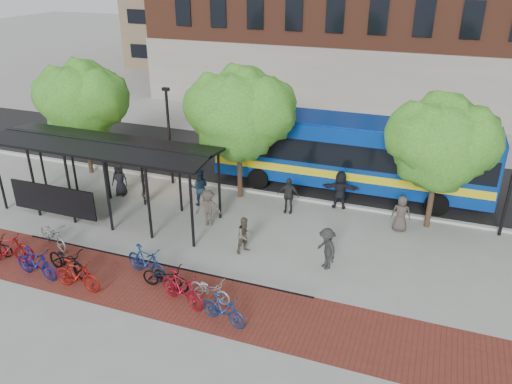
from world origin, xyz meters
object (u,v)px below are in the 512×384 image
(pedestrian_8, at_px, (245,235))
(pedestrian_9, at_px, (327,249))
(pedestrian_0, at_px, (120,180))
(bike_1, at_px, (7,249))
(bike_8, at_px, (166,277))
(pedestrian_2, at_px, (200,187))
(tree_c, at_px, (443,140))
(pedestrian_4, at_px, (288,195))
(tree_b, at_px, (241,110))
(bus_shelter, at_px, (101,153))
(bike_9, at_px, (182,288))
(tree_a, at_px, (82,98))
(pedestrian_5, at_px, (340,190))
(pedestrian_6, at_px, (401,213))
(bike_4, at_px, (67,261))
(bike_10, at_px, (210,289))
(pedestrian_3, at_px, (208,208))
(lamp_post_left, at_px, (169,134))
(bike_2, at_px, (53,235))
(bike_11, at_px, (224,309))
(bike_7, at_px, (147,262))
(bike_3, at_px, (36,263))
(bike_5, at_px, (77,275))
(bus, at_px, (351,150))
(pedestrian_1, at_px, (145,189))

(pedestrian_8, height_order, pedestrian_9, pedestrian_9)
(pedestrian_0, xyz_separation_m, pedestrian_8, (7.89, -2.89, -0.06))
(bike_1, bearing_deg, bike_8, -104.24)
(bike_8, height_order, pedestrian_2, pedestrian_2)
(tree_c, relative_size, bike_1, 2.84)
(pedestrian_4, bearing_deg, tree_b, 156.20)
(bus_shelter, height_order, bike_9, bus_shelter)
(tree_a, distance_m, pedestrian_5, 14.23)
(pedestrian_6, bearing_deg, bike_4, 32.94)
(tree_b, relative_size, pedestrian_9, 3.79)
(bike_8, distance_m, pedestrian_0, 8.73)
(bike_10, relative_size, pedestrian_3, 0.97)
(lamp_post_left, height_order, bike_8, lamp_post_left)
(bike_1, height_order, pedestrian_9, pedestrian_9)
(bike_9, bearing_deg, bike_8, 79.13)
(bike_2, relative_size, bike_11, 1.17)
(bike_7, relative_size, pedestrian_2, 1.12)
(lamp_post_left, distance_m, bike_3, 9.70)
(bike_8, bearing_deg, tree_c, -46.11)
(bike_2, height_order, pedestrian_8, pedestrian_8)
(bike_5, bearing_deg, pedestrian_4, -30.75)
(bike_3, relative_size, bike_9, 0.97)
(pedestrian_8, bearing_deg, bus_shelter, 116.12)
(bike_7, bearing_deg, pedestrian_2, 23.82)
(pedestrian_9, bearing_deg, tree_b, -174.90)
(lamp_post_left, height_order, bike_11, lamp_post_left)
(tree_b, relative_size, bike_11, 3.73)
(bike_10, relative_size, bike_11, 0.96)
(bike_10, bearing_deg, bus_shelter, 68.06)
(tree_c, bearing_deg, bike_3, -145.89)
(bike_3, distance_m, pedestrian_8, 7.94)
(bike_10, distance_m, pedestrian_4, 7.41)
(pedestrian_0, distance_m, pedestrian_2, 4.29)
(bus_shelter, height_order, tree_b, tree_b)
(bike_4, height_order, bike_10, bike_4)
(bike_10, bearing_deg, pedestrian_6, -28.50)
(bus, height_order, bike_8, bus)
(bike_9, xyz_separation_m, pedestrian_4, (1.40, 7.89, 0.25))
(pedestrian_4, bearing_deg, bike_11, -93.54)
(bike_11, bearing_deg, lamp_post_left, 50.88)
(bus, distance_m, pedestrian_1, 10.38)
(bike_3, bearing_deg, bike_11, -83.89)
(bus_shelter, bearing_deg, tree_c, 15.06)
(pedestrian_5, distance_m, pedestrian_8, 5.98)
(bike_4, relative_size, pedestrian_3, 1.22)
(bike_3, bearing_deg, pedestrian_0, 15.61)
(lamp_post_left, xyz_separation_m, pedestrian_4, (6.76, -1.11, -1.88))
(pedestrian_4, bearing_deg, bike_5, -128.17)
(bus_shelter, height_order, pedestrian_0, bus_shelter)
(bike_5, height_order, pedestrian_9, pedestrian_9)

